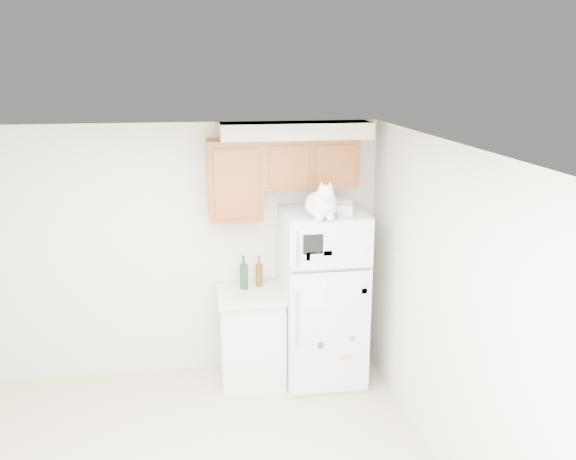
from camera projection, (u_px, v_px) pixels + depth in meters
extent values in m
cube|color=beige|center=(184.00, 252.00, 5.93)|extent=(3.80, 0.04, 2.50)
cube|color=beige|center=(454.00, 322.00, 4.32)|extent=(0.04, 4.00, 2.50)
cube|color=white|center=(173.00, 152.00, 3.70)|extent=(3.80, 4.00, 0.04)
cube|color=brown|center=(309.00, 162.00, 5.72)|extent=(0.90, 0.33, 0.45)
cube|color=brown|center=(235.00, 180.00, 5.65)|extent=(0.50, 0.33, 0.75)
cube|color=silver|center=(296.00, 130.00, 5.63)|extent=(1.40, 0.37, 0.15)
cube|color=white|center=(323.00, 296.00, 5.88)|extent=(0.76, 0.72, 1.70)
cube|color=white|center=(333.00, 246.00, 5.36)|extent=(0.74, 0.03, 0.44)
cube|color=white|center=(331.00, 333.00, 5.58)|extent=(0.74, 0.03, 1.19)
cube|color=#59595B|center=(332.00, 270.00, 5.42)|extent=(0.74, 0.03, 0.02)
cylinder|color=silver|center=(298.00, 249.00, 5.28)|extent=(0.02, 0.02, 0.32)
cylinder|color=silver|center=(297.00, 320.00, 5.46)|extent=(0.02, 0.02, 0.55)
cube|color=black|center=(313.00, 244.00, 5.31)|extent=(0.18, 0.00, 0.18)
cube|color=white|center=(315.00, 293.00, 5.43)|extent=(0.22, 0.00, 0.28)
cube|color=#C5C947|center=(365.00, 289.00, 5.50)|extent=(0.05, 0.00, 0.08)
cube|color=white|center=(359.00, 254.00, 5.40)|extent=(0.11, 0.00, 0.08)
cube|color=white|center=(327.00, 253.00, 5.35)|extent=(0.10, 0.00, 0.05)
cube|color=gold|center=(347.00, 357.00, 5.65)|extent=(0.10, 0.00, 0.05)
cube|color=white|center=(362.00, 312.00, 5.55)|extent=(0.05, 0.00, 0.09)
cube|color=silver|center=(321.00, 262.00, 5.36)|extent=(0.05, 0.00, 0.05)
cube|color=silver|center=(328.00, 253.00, 5.35)|extent=(0.09, 0.00, 0.05)
cube|color=silver|center=(311.00, 257.00, 5.33)|extent=(0.09, 0.00, 0.09)
cube|color=silver|center=(306.00, 257.00, 5.33)|extent=(0.09, 0.00, 0.07)
cube|color=white|center=(366.00, 293.00, 5.51)|extent=(0.10, 0.00, 0.09)
cube|color=#454549|center=(321.00, 346.00, 5.57)|extent=(0.05, 0.00, 0.06)
cube|color=#418F49|center=(352.00, 339.00, 5.61)|extent=(0.05, 0.00, 0.05)
cube|color=white|center=(251.00, 338.00, 5.94)|extent=(0.60, 0.60, 0.88)
cube|color=silver|center=(251.00, 294.00, 5.80)|extent=(0.64, 0.64, 0.04)
ellipsoid|color=white|center=(321.00, 205.00, 5.39)|extent=(0.28, 0.38, 0.24)
ellipsoid|color=white|center=(324.00, 201.00, 5.27)|extent=(0.21, 0.16, 0.23)
sphere|color=white|center=(326.00, 193.00, 5.19)|extent=(0.14, 0.14, 0.14)
cone|color=white|center=(321.00, 185.00, 5.17)|extent=(0.05, 0.05, 0.05)
cone|color=white|center=(330.00, 185.00, 5.18)|extent=(0.05, 0.05, 0.05)
cone|color=#D88C8C|center=(322.00, 186.00, 5.16)|extent=(0.03, 0.03, 0.03)
cone|color=#D88C8C|center=(330.00, 186.00, 5.18)|extent=(0.03, 0.03, 0.03)
sphere|color=white|center=(327.00, 197.00, 5.14)|extent=(0.06, 0.06, 0.06)
sphere|color=white|center=(319.00, 217.00, 5.26)|extent=(0.08, 0.08, 0.08)
sphere|color=white|center=(330.00, 217.00, 5.27)|extent=(0.08, 0.08, 0.08)
cylinder|color=white|center=(331.00, 209.00, 5.55)|extent=(0.17, 0.24, 0.08)
cube|color=white|center=(340.00, 205.00, 5.68)|extent=(0.19, 0.15, 0.10)
cube|color=white|center=(344.00, 209.00, 5.52)|extent=(0.18, 0.15, 0.09)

